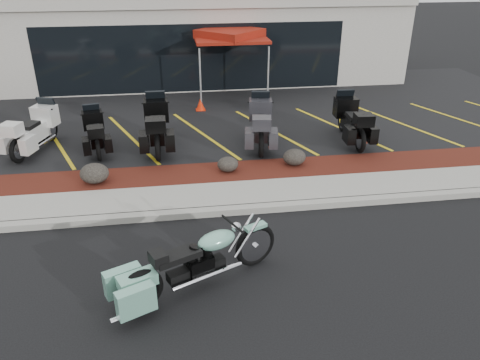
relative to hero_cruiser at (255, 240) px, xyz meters
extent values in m
plane|color=black|center=(-0.46, 1.06, -0.56)|extent=(90.00, 90.00, 0.00)
cube|color=gray|center=(-0.46, 1.96, -0.48)|extent=(24.00, 0.25, 0.15)
cube|color=gray|center=(-0.46, 2.66, -0.48)|extent=(24.00, 1.20, 0.15)
cube|color=#35140C|center=(-0.46, 3.86, -0.48)|extent=(24.00, 1.20, 0.16)
cube|color=black|center=(-0.46, 9.26, -0.48)|extent=(26.00, 9.60, 0.15)
cube|color=#A5A095|center=(-0.46, 15.56, 1.44)|extent=(18.00, 8.00, 4.00)
cube|color=black|center=(-0.46, 11.58, 0.94)|extent=(12.00, 0.06, 2.60)
cube|color=#A5A095|center=(-0.46, 11.55, 3.04)|extent=(18.00, 0.30, 0.50)
ellipsoid|color=black|center=(-3.35, 3.66, -0.15)|extent=(0.70, 0.58, 0.50)
ellipsoid|color=black|center=(-0.04, 3.85, -0.20)|extent=(0.54, 0.45, 0.39)
ellipsoid|color=black|center=(1.76, 4.01, -0.18)|extent=(0.61, 0.51, 0.43)
cone|color=red|center=(-0.38, 9.18, -0.20)|extent=(0.33, 0.33, 0.41)
cylinder|color=silver|center=(0.21, 9.44, 0.62)|extent=(0.06, 0.06, 2.06)
cylinder|color=silver|center=(2.56, 10.32, 0.62)|extent=(0.06, 0.06, 2.06)
cylinder|color=silver|center=(-0.67, 11.78, 0.62)|extent=(0.06, 0.06, 2.06)
cylinder|color=silver|center=(1.68, 12.67, 0.62)|extent=(0.06, 0.06, 2.06)
cube|color=maroon|center=(0.95, 11.05, 1.79)|extent=(3.46, 3.46, 0.11)
cube|color=maroon|center=(0.95, 11.05, 1.94)|extent=(2.61, 2.61, 0.31)
camera|label=1|loc=(-1.31, -7.07, 4.75)|focal=35.00mm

